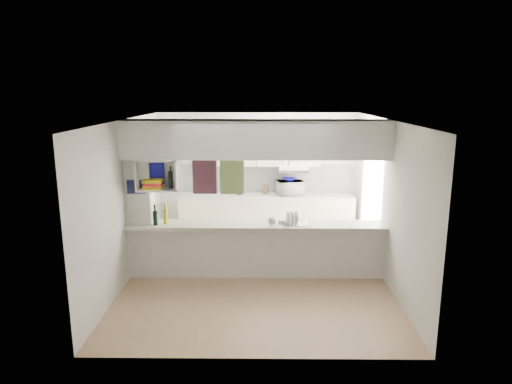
{
  "coord_description": "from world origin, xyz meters",
  "views": [
    {
      "loc": [
        0.08,
        -7.15,
        3.05
      ],
      "look_at": [
        -0.01,
        0.5,
        1.34
      ],
      "focal_mm": 32.0,
      "sensor_mm": 36.0,
      "label": 1
    }
  ],
  "objects_px": {
    "dish_rack": "(295,219)",
    "wine_bottles": "(161,216)",
    "microwave": "(290,188)",
    "bowl": "(289,179)"
  },
  "relations": [
    {
      "from": "microwave",
      "to": "dish_rack",
      "type": "bearing_deg",
      "value": 75.66
    },
    {
      "from": "bowl",
      "to": "wine_bottles",
      "type": "height_order",
      "value": "same"
    },
    {
      "from": "dish_rack",
      "to": "wine_bottles",
      "type": "height_order",
      "value": "wine_bottles"
    },
    {
      "from": "dish_rack",
      "to": "wine_bottles",
      "type": "xyz_separation_m",
      "value": [
        -2.18,
        -0.03,
        0.04
      ]
    },
    {
      "from": "dish_rack",
      "to": "wine_bottles",
      "type": "relative_size",
      "value": 1.36
    },
    {
      "from": "bowl",
      "to": "dish_rack",
      "type": "height_order",
      "value": "bowl"
    },
    {
      "from": "bowl",
      "to": "dish_rack",
      "type": "distance_m",
      "value": 2.16
    },
    {
      "from": "dish_rack",
      "to": "microwave",
      "type": "bearing_deg",
      "value": 74.87
    },
    {
      "from": "bowl",
      "to": "dish_rack",
      "type": "bearing_deg",
      "value": -90.95
    },
    {
      "from": "bowl",
      "to": "dish_rack",
      "type": "xyz_separation_m",
      "value": [
        -0.04,
        -2.15,
        -0.24
      ]
    }
  ]
}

